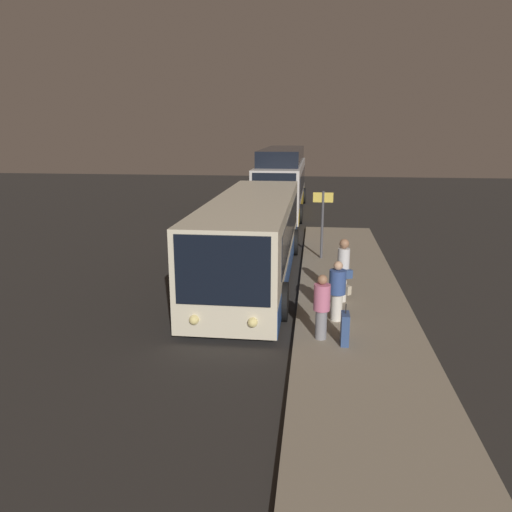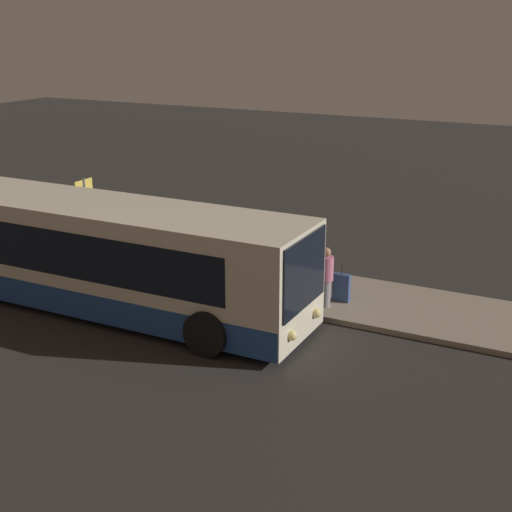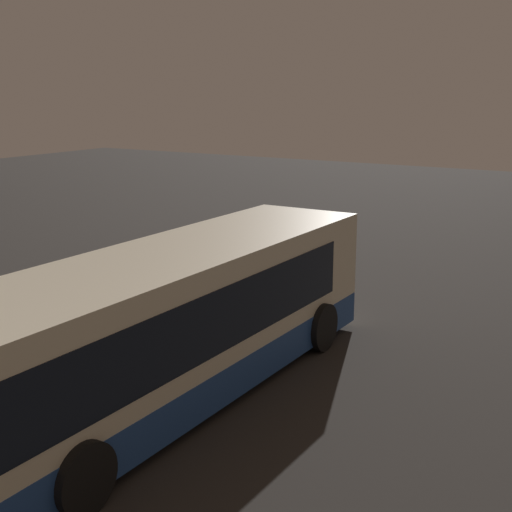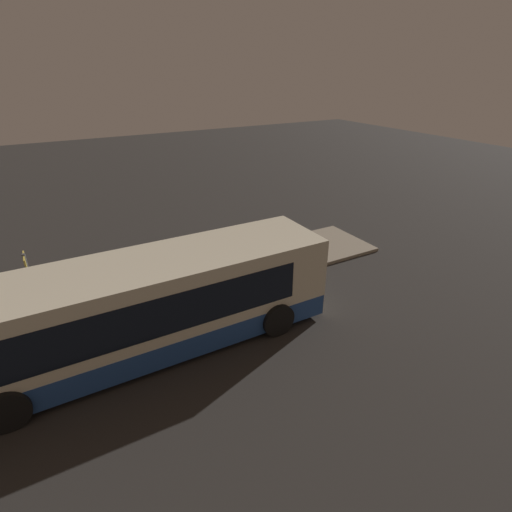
{
  "view_description": "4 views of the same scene",
  "coord_description": "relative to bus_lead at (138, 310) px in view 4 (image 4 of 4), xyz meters",
  "views": [
    {
      "loc": [
        15.42,
        2.02,
        5.04
      ],
      "look_at": [
        3.02,
        0.54,
        1.86
      ],
      "focal_mm": 35.0,
      "sensor_mm": 36.0,
      "label": 1
    },
    {
      "loc": [
        10.32,
        -13.84,
        7.22
      ],
      "look_at": [
        3.02,
        0.54,
        1.86
      ],
      "focal_mm": 50.0,
      "sensor_mm": 36.0,
      "label": 2
    },
    {
      "loc": [
        -10.81,
        -7.89,
        5.73
      ],
      "look_at": [
        3.02,
        0.54,
        1.86
      ],
      "focal_mm": 50.0,
      "sensor_mm": 36.0,
      "label": 3
    },
    {
      "loc": [
        -2.91,
        -9.92,
        7.65
      ],
      "look_at": [
        3.02,
        0.54,
        1.86
      ],
      "focal_mm": 28.0,
      "sensor_mm": 36.0,
      "label": 4
    }
  ],
  "objects": [
    {
      "name": "ground",
      "position": [
        1.15,
        0.06,
        -1.4
      ],
      "size": [
        80.0,
        80.0,
        0.0
      ],
      "primitive_type": "plane",
      "color": "#2B2826"
    },
    {
      "name": "bus_lead",
      "position": [
        0.0,
        0.0,
        0.0
      ],
      "size": [
        11.41,
        2.86,
        2.81
      ],
      "color": "beige",
      "rests_on": "ground"
    },
    {
      "name": "platform",
      "position": [
        1.15,
        3.26,
        -1.33
      ],
      "size": [
        20.0,
        3.2,
        0.14
      ],
      "color": "gray",
      "rests_on": "ground"
    },
    {
      "name": "sign_post",
      "position": [
        -2.48,
        2.38,
        0.38
      ],
      "size": [
        0.1,
        0.76,
        2.61
      ],
      "color": "#4C4C51",
      "rests_on": "platform"
    },
    {
      "name": "passenger_with_bags",
      "position": [
        4.04,
        2.73,
        -0.41
      ],
      "size": [
        0.67,
        0.69,
        1.61
      ],
      "rotation": [
        0.0,
        0.0,
        0.74
      ],
      "color": "silver",
      "rests_on": "platform"
    },
    {
      "name": "passenger_waiting",
      "position": [
        5.31,
        2.31,
        -0.4
      ],
      "size": [
        0.53,
        0.53,
        1.6
      ],
      "rotation": [
        0.0,
        0.0,
        -2.66
      ],
      "color": "gray",
      "rests_on": "platform"
    },
    {
      "name": "passenger_boarding",
      "position": [
        2.55,
        2.95,
        -0.23
      ],
      "size": [
        0.6,
        0.49,
        1.87
      ],
      "rotation": [
        0.0,
        0.0,
        -1.17
      ],
      "color": "silver",
      "rests_on": "platform"
    },
    {
      "name": "suitcase",
      "position": [
        5.55,
        2.86,
        -0.88
      ],
      "size": [
        0.46,
        0.19,
        0.99
      ],
      "color": "#334C7F",
      "rests_on": "platform"
    }
  ]
}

